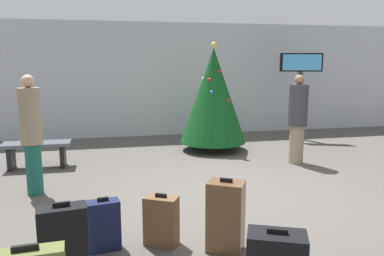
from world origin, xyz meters
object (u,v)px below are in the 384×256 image
at_px(flight_info_kiosk, 300,78).
at_px(traveller_1, 298,117).
at_px(traveller_0, 31,132).
at_px(waiting_bench, 37,149).
at_px(suitcase_2, 104,225).
at_px(holiday_tree, 213,96).
at_px(suitcase_4, 64,250).
at_px(suitcase_5, 226,217).
at_px(suitcase_1, 161,221).

relative_size(flight_info_kiosk, traveller_1, 1.26).
distance_m(traveller_0, traveller_1, 4.70).
xyz_separation_m(waiting_bench, suitcase_2, (1.25, -3.47, -0.08)).
distance_m(holiday_tree, suitcase_2, 4.87).
bearing_deg(suitcase_4, holiday_tree, 61.86).
xyz_separation_m(holiday_tree, waiting_bench, (-3.56, -0.72, -0.87)).
height_order(traveller_0, traveller_1, traveller_0).
distance_m(traveller_0, suitcase_2, 2.31).
relative_size(holiday_tree, waiting_bench, 1.96).
bearing_deg(suitcase_4, flight_info_kiosk, 48.22).
height_order(flight_info_kiosk, traveller_1, flight_info_kiosk).
distance_m(suitcase_2, suitcase_5, 1.27).
bearing_deg(traveller_0, suitcase_1, -50.53).
bearing_deg(suitcase_4, traveller_0, 104.87).
bearing_deg(suitcase_2, traveller_1, 37.78).
bearing_deg(flight_info_kiosk, suitcase_1, -129.92).
relative_size(holiday_tree, traveller_1, 1.38).
relative_size(traveller_1, suitcase_2, 2.98).
bearing_deg(traveller_1, traveller_0, -169.79).
distance_m(holiday_tree, suitcase_5, 4.67).
relative_size(waiting_bench, suitcase_5, 1.54).
bearing_deg(suitcase_2, traveller_0, 117.60).
distance_m(flight_info_kiosk, traveller_1, 2.55).
height_order(holiday_tree, suitcase_4, holiday_tree).
bearing_deg(suitcase_2, suitcase_5, -12.93).
distance_m(flight_info_kiosk, traveller_0, 6.56).
bearing_deg(traveller_1, suitcase_5, -127.59).
distance_m(holiday_tree, traveller_1, 1.93).
height_order(holiday_tree, suitcase_2, holiday_tree).
xyz_separation_m(suitcase_1, suitcase_4, (-0.91, -0.71, 0.12)).
distance_m(traveller_1, suitcase_5, 3.92).
bearing_deg(suitcase_2, holiday_tree, 61.10).
xyz_separation_m(flight_info_kiosk, suitcase_2, (-4.77, -4.98, -1.26)).
height_order(flight_info_kiosk, traveller_0, flight_info_kiosk).
distance_m(waiting_bench, traveller_0, 1.63).
bearing_deg(holiday_tree, suitcase_4, -118.14).
distance_m(traveller_0, suitcase_5, 3.24).
bearing_deg(traveller_0, waiting_bench, 98.37).
distance_m(waiting_bench, suitcase_2, 3.68).
distance_m(suitcase_2, suitcase_4, 0.79).
xyz_separation_m(holiday_tree, traveller_0, (-3.33, -2.22, -0.28)).
height_order(traveller_0, suitcase_2, traveller_0).
distance_m(suitcase_1, suitcase_5, 0.70).
xyz_separation_m(waiting_bench, suitcase_4, (0.93, -4.19, 0.04)).
xyz_separation_m(holiday_tree, suitcase_4, (-2.62, -4.90, -0.83)).
distance_m(suitcase_4, suitcase_5, 1.61).
bearing_deg(holiday_tree, waiting_bench, -168.59).
bearing_deg(suitcase_1, traveller_1, 43.07).
height_order(waiting_bench, traveller_0, traveller_0).
relative_size(traveller_1, suitcase_4, 2.09).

